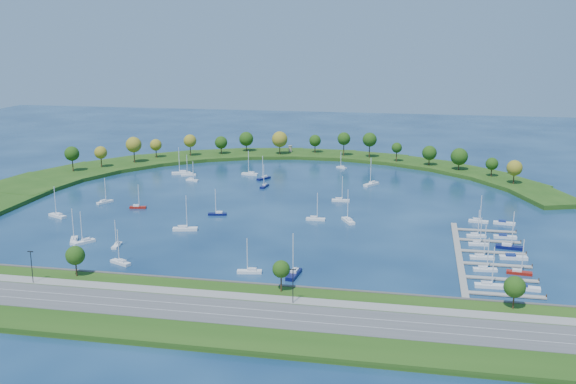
% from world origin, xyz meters
% --- Properties ---
extents(ground, '(700.00, 700.00, 0.00)m').
position_xyz_m(ground, '(0.00, 0.00, 0.00)').
color(ground, '#071F41').
rests_on(ground, ground).
extents(south_shoreline, '(420.00, 43.10, 11.60)m').
position_xyz_m(south_shoreline, '(0.03, -122.88, 1.00)').
color(south_shoreline, '#204712').
rests_on(south_shoreline, ground).
extents(breakwater, '(286.74, 247.64, 2.00)m').
position_xyz_m(breakwater, '(-46.33, 48.72, 0.99)').
color(breakwater, '#204712').
rests_on(breakwater, ground).
extents(breakwater_trees, '(237.20, 88.82, 15.17)m').
position_xyz_m(breakwater_trees, '(-10.07, 88.40, 10.68)').
color(breakwater_trees, '#382314').
rests_on(breakwater_trees, breakwater).
extents(harbor_tower, '(2.60, 2.60, 4.17)m').
position_xyz_m(harbor_tower, '(-15.76, 117.87, 4.14)').
color(harbor_tower, gray).
rests_on(harbor_tower, breakwater).
extents(dock_system, '(24.28, 82.00, 1.60)m').
position_xyz_m(dock_system, '(85.30, -61.00, 0.35)').
color(dock_system, gray).
rests_on(dock_system, ground).
extents(moored_boat_0, '(6.43, 5.11, 9.56)m').
position_xyz_m(moored_boat_0, '(20.57, 83.02, 0.85)').
color(moored_boat_0, white).
rests_on(moored_boat_0, ground).
extents(moored_boat_1, '(8.25, 5.44, 11.83)m').
position_xyz_m(moored_boat_1, '(-33.28, -90.03, 0.90)').
color(moored_boat_1, white).
rests_on(moored_boat_1, ground).
extents(moored_boat_2, '(8.18, 3.55, 11.64)m').
position_xyz_m(moored_boat_2, '(11.13, -89.99, 0.90)').
color(moored_boat_2, white).
rests_on(moored_boat_2, ground).
extents(moored_boat_3, '(9.29, 3.74, 13.27)m').
position_xyz_m(moored_boat_3, '(-25.80, 55.44, 0.95)').
color(moored_boat_3, white).
rests_on(moored_boat_3, ground).
extents(moored_boat_4, '(9.93, 4.89, 14.07)m').
position_xyz_m(moored_boat_4, '(-25.37, -49.17, 0.97)').
color(moored_boat_4, white).
rests_on(moored_boat_4, ground).
extents(moored_boat_5, '(7.98, 3.42, 11.36)m').
position_xyz_m(moored_boat_5, '(-19.40, -25.38, 0.89)').
color(moored_boat_5, '#0B0F44').
rests_on(moored_boat_5, ground).
extents(moored_boat_6, '(5.73, 7.79, 11.38)m').
position_xyz_m(moored_boat_6, '(-75.40, -15.81, 0.89)').
color(moored_boat_6, white).
rests_on(moored_boat_6, ground).
extents(moored_boat_7, '(6.48, 9.32, 13.47)m').
position_xyz_m(moored_boat_7, '(35.98, -25.40, 0.95)').
color(moored_boat_7, white).
rests_on(moored_boat_7, ground).
extents(moored_boat_8, '(7.43, 3.16, 10.58)m').
position_xyz_m(moored_boat_8, '(-57.08, -21.30, 0.87)').
color(moored_boat_8, maroon).
rests_on(moored_boat_8, ground).
extents(moored_boat_9, '(10.42, 5.87, 14.76)m').
position_xyz_m(moored_boat_9, '(-63.04, 50.26, 1.00)').
color(moored_boat_9, white).
rests_on(moored_boat_9, ground).
extents(moored_boat_10, '(9.14, 5.95, 13.08)m').
position_xyz_m(moored_boat_10, '(-84.16, -41.29, 0.94)').
color(moored_boat_10, white).
rests_on(moored_boat_10, ground).
extents(moored_boat_11, '(3.18, 8.06, 11.54)m').
position_xyz_m(moored_boat_11, '(-11.68, 28.90, 0.89)').
color(moored_boat_11, '#0B0F44').
rests_on(moored_boat_11, ground).
extents(moored_boat_12, '(6.28, 8.63, 12.57)m').
position_xyz_m(moored_boat_12, '(-16.12, 46.51, 0.92)').
color(moored_boat_12, '#0B0F44').
rests_on(moored_boat_12, ground).
extents(moored_boat_13, '(8.04, 4.60, 11.41)m').
position_xyz_m(moored_boat_13, '(-57.77, 47.27, 0.89)').
color(moored_boat_13, white).
rests_on(moored_boat_13, ground).
extents(moored_boat_14, '(6.56, 8.17, 12.19)m').
position_xyz_m(moored_boat_14, '(-56.03, -71.79, 0.91)').
color(moored_boat_14, white).
rests_on(moored_boat_14, ground).
extents(moored_boat_15, '(3.70, 10.02, 14.41)m').
position_xyz_m(moored_boat_15, '(25.56, -89.89, 0.98)').
color(moored_boat_15, '#0B0F44').
rests_on(moored_boat_15, ground).
extents(moored_boat_16, '(2.66, 6.99, 10.03)m').
position_xyz_m(moored_boat_16, '(-42.67, -72.97, 0.86)').
color(moored_boat_16, white).
rests_on(moored_boat_16, ground).
extents(moored_boat_17, '(8.19, 2.74, 11.85)m').
position_xyz_m(moored_boat_17, '(28.92, 7.73, 0.90)').
color(moored_boat_17, white).
rests_on(moored_boat_17, ground).
extents(moored_boat_18, '(7.61, 9.63, 14.29)m').
position_xyz_m(moored_boat_18, '(40.36, 43.30, 0.98)').
color(moored_boat_18, white).
rests_on(moored_boat_18, ground).
extents(moored_boat_19, '(7.30, 3.62, 10.34)m').
position_xyz_m(moored_boat_19, '(-51.62, 35.53, 0.86)').
color(moored_boat_19, white).
rests_on(moored_boat_19, ground).
extents(moored_boat_20, '(5.69, 8.71, 12.49)m').
position_xyz_m(moored_boat_20, '(-60.70, -70.78, 0.92)').
color(moored_boat_20, white).
rests_on(moored_boat_20, ground).
extents(moored_boat_21, '(7.93, 2.42, 11.57)m').
position_xyz_m(moored_boat_21, '(22.46, -25.08, 0.89)').
color(moored_boat_21, white).
rests_on(moored_boat_21, ground).
extents(docked_boat_0, '(8.83, 2.66, 12.90)m').
position_xyz_m(docked_boat_0, '(85.51, -87.95, 0.93)').
color(docked_boat_0, white).
rests_on(docked_boat_0, ground).
extents(docked_boat_1, '(8.85, 3.33, 1.76)m').
position_xyz_m(docked_boat_1, '(95.97, -87.76, 0.65)').
color(docked_boat_1, white).
rests_on(docked_boat_1, ground).
extents(docked_boat_2, '(7.81, 2.89, 11.22)m').
position_xyz_m(docked_boat_2, '(85.53, -73.37, 0.88)').
color(docked_boat_2, white).
rests_on(docked_boat_2, ground).
extents(docked_boat_3, '(8.12, 3.07, 11.65)m').
position_xyz_m(docked_boat_3, '(96.02, -74.31, 0.90)').
color(docked_boat_3, maroon).
rests_on(docked_boat_3, ground).
extents(docked_boat_4, '(8.32, 2.87, 12.02)m').
position_xyz_m(docked_boat_4, '(85.52, -61.38, 0.91)').
color(docked_boat_4, white).
rests_on(docked_boat_4, ground).
extents(docked_boat_5, '(9.42, 3.16, 1.89)m').
position_xyz_m(docked_boat_5, '(95.96, -59.59, 0.70)').
color(docked_boat_5, white).
rests_on(docked_boat_5, ground).
extents(docked_boat_6, '(7.21, 2.33, 10.47)m').
position_xyz_m(docked_boat_6, '(85.54, -46.33, 0.87)').
color(docked_boat_6, white).
rests_on(docked_boat_6, ground).
extents(docked_boat_7, '(9.70, 4.04, 13.84)m').
position_xyz_m(docked_boat_7, '(96.00, -48.25, 0.96)').
color(docked_boat_7, '#0B0F44').
rests_on(docked_boat_7, ground).
extents(docked_boat_8, '(7.40, 2.71, 10.65)m').
position_xyz_m(docked_boat_8, '(85.54, -36.05, 0.87)').
color(docked_boat_8, white).
rests_on(docked_boat_8, ground).
extents(docked_boat_9, '(8.44, 2.44, 1.72)m').
position_xyz_m(docked_boat_9, '(95.98, -35.65, 0.63)').
color(docked_boat_9, white).
rests_on(docked_boat_9, ground).
extents(docked_boat_10, '(7.99, 3.23, 11.41)m').
position_xyz_m(docked_boat_10, '(87.93, -15.55, 0.89)').
color(docked_boat_10, white).
rests_on(docked_boat_10, ground).
extents(docked_boat_11, '(8.72, 3.65, 1.73)m').
position_xyz_m(docked_boat_11, '(97.88, -16.40, 0.63)').
color(docked_boat_11, white).
rests_on(docked_boat_11, ground).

